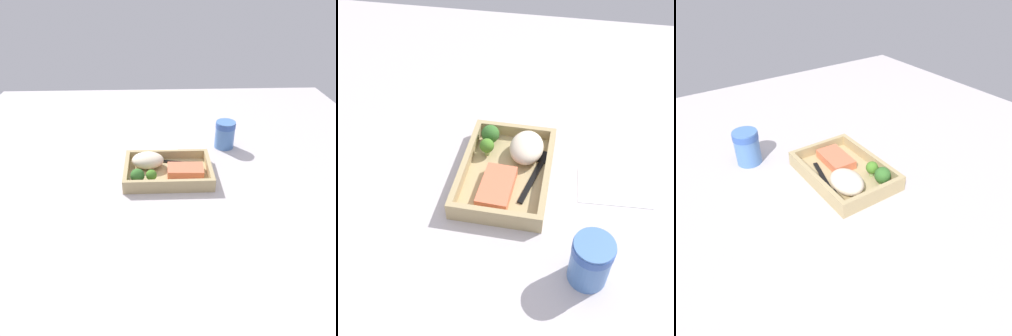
{
  "view_description": "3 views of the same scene",
  "coord_description": "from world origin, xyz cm",
  "views": [
    {
      "loc": [
        3.24,
        83.51,
        55.44
      ],
      "look_at": [
        0.0,
        0.0,
        2.7
      ],
      "focal_mm": 35.0,
      "sensor_mm": 36.0,
      "label": 1
    },
    {
      "loc": [
        -56.37,
        -10.54,
        60.21
      ],
      "look_at": [
        0.0,
        0.0,
        2.7
      ],
      "focal_mm": 42.0,
      "sensor_mm": 36.0,
      "label": 2
    },
    {
      "loc": [
        56.79,
        -38.88,
        50.5
      ],
      "look_at": [
        0.0,
        0.0,
        2.7
      ],
      "focal_mm": 35.0,
      "sensor_mm": 36.0,
      "label": 3
    }
  ],
  "objects": [
    {
      "name": "broccoli_floret_1",
      "position": [
        8.96,
        5.22,
        3.58
      ],
      "size": [
        4.08,
        4.08,
        4.5
      ],
      "color": "#74A055",
      "rests_on": "takeout_tray"
    },
    {
      "name": "mashed_potatoes",
      "position": [
        6.13,
        -3.38,
        3.55
      ],
      "size": [
        9.83,
        7.25,
        4.71
      ],
      "primitive_type": "ellipsoid",
      "color": "beige",
      "rests_on": "takeout_tray"
    },
    {
      "name": "receipt_slip",
      "position": [
        1.06,
        -22.51,
        0.12
      ],
      "size": [
        10.58,
        15.36,
        0.24
      ],
      "primitive_type": "cube",
      "rotation": [
        0.0,
        0.0,
        0.06
      ],
      "color": "white",
      "rests_on": "ground_plane"
    },
    {
      "name": "ground_plane",
      "position": [
        0.0,
        0.0,
        -1.0
      ],
      "size": [
        160.0,
        160.0,
        2.0
      ],
      "primitive_type": "cube",
      "color": "#BBB3B5"
    },
    {
      "name": "takeout_tray",
      "position": [
        0.0,
        0.0,
        0.6
      ],
      "size": [
        26.17,
        18.28,
        1.2
      ],
      "primitive_type": "cube",
      "color": "tan",
      "rests_on": "ground_plane"
    },
    {
      "name": "paper_cup",
      "position": [
        -20.4,
        -17.69,
        5.32
      ],
      "size": [
        6.83,
        6.83,
        9.52
      ],
      "color": "#4A76B9",
      "rests_on": "ground_plane"
    },
    {
      "name": "salmon_fillet",
      "position": [
        -5.22,
        0.89,
        2.32
      ],
      "size": [
        11.02,
        6.72,
        2.24
      ],
      "primitive_type": "cube",
      "rotation": [
        0.0,
        0.0,
        -0.04
      ],
      "color": "#E26E4A",
      "rests_on": "takeout_tray"
    },
    {
      "name": "tray_rim",
      "position": [
        0.0,
        0.0,
        2.61
      ],
      "size": [
        26.17,
        18.28,
        2.82
      ],
      "color": "tan",
      "rests_on": "takeout_tray"
    },
    {
      "name": "fork",
      "position": [
        1.06,
        -6.18,
        1.42
      ],
      "size": [
        15.76,
        5.19,
        0.44
      ],
      "color": "black",
      "rests_on": "takeout_tray"
    },
    {
      "name": "broccoli_floret_2",
      "position": [
        4.98,
        5.13,
        3.57
      ],
      "size": [
        3.16,
        3.16,
        4.06
      ],
      "color": "#86A55E",
      "rests_on": "takeout_tray"
    }
  ]
}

